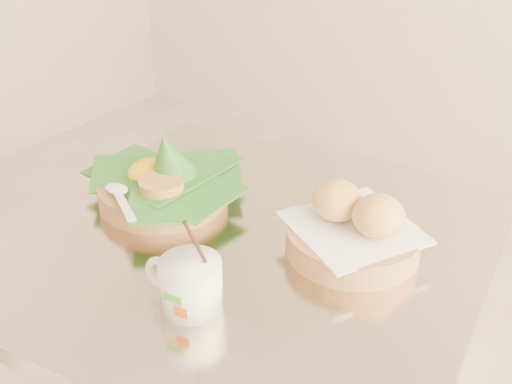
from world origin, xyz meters
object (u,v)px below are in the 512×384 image
Objects in this scene: rice_basket at (162,181)px; coffee_mug at (189,283)px; bread_basket at (354,230)px; cafe_table at (250,348)px.

coffee_mug is (0.22, -0.18, 0.00)m from rice_basket.
bread_basket is 0.27m from coffee_mug.
coffee_mug is (-0.11, -0.24, 0.00)m from bread_basket.
rice_basket is at bearing 140.49° from coffee_mug.
cafe_table is at bearing -152.39° from bread_basket.
bread_basket is at bearing 65.24° from coffee_mug.
cafe_table is 0.30m from bread_basket.
coffee_mug reaches higher than cafe_table.
cafe_table is 0.31m from coffee_mug.
coffee_mug is at bearing -39.51° from rice_basket.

